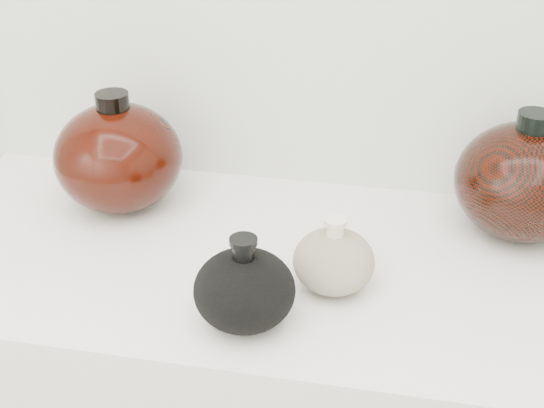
% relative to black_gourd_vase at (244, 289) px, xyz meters
% --- Properties ---
extents(room, '(3.04, 2.42, 2.64)m').
position_rel_black_gourd_vase_xyz_m(room, '(0.04, -0.52, 0.35)').
color(room, '#5D5D5D').
rests_on(room, ground).
extents(black_gourd_vase, '(0.16, 0.16, 0.13)m').
position_rel_black_gourd_vase_xyz_m(black_gourd_vase, '(0.00, 0.00, 0.00)').
color(black_gourd_vase, black).
rests_on(black_gourd_vase, display_counter).
extents(cream_gourd_vase, '(0.15, 0.15, 0.11)m').
position_rel_black_gourd_vase_xyz_m(cream_gourd_vase, '(0.10, 0.10, -0.01)').
color(cream_gourd_vase, beige).
rests_on(cream_gourd_vase, display_counter).
extents(left_round_pot, '(0.25, 0.25, 0.20)m').
position_rel_black_gourd_vase_xyz_m(left_round_pot, '(-0.27, 0.26, 0.04)').
color(left_round_pot, black).
rests_on(left_round_pot, display_counter).
extents(right_round_pot, '(0.23, 0.23, 0.20)m').
position_rel_black_gourd_vase_xyz_m(right_round_pot, '(0.37, 0.30, 0.04)').
color(right_round_pot, black).
rests_on(right_round_pot, display_counter).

